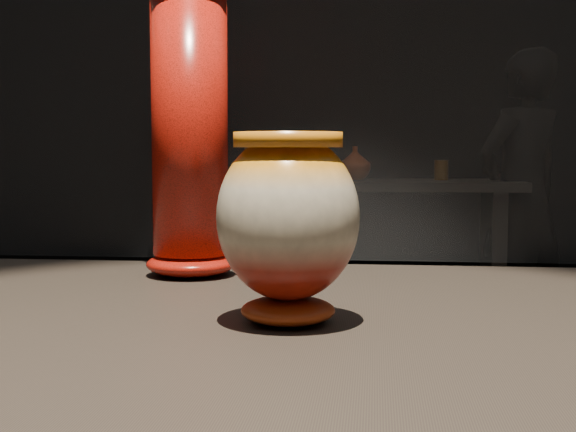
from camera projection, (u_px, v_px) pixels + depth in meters
name	position (u px, v px, depth m)	size (l,w,h in m)	color
main_vase	(288.00, 219.00, 0.84)	(0.15, 0.15, 0.20)	maroon
tall_vase	(190.00, 137.00, 1.15)	(0.16, 0.16, 0.41)	red
back_shelf	(342.00, 226.00, 4.59)	(2.00, 0.60, 0.90)	black
back_vase_left	(247.00, 163.00, 4.56)	(0.19, 0.19, 0.20)	brown
back_vase_mid	(355.00, 163.00, 4.60)	(0.18, 0.18, 0.19)	maroon
back_vase_right	(441.00, 170.00, 4.55)	(0.08, 0.08, 0.11)	brown
visitor	(521.00, 196.00, 4.46)	(0.59, 0.39, 1.63)	black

